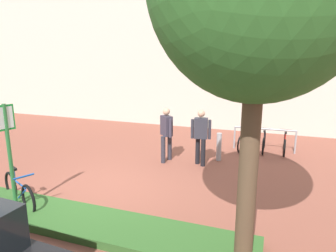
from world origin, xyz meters
The scene contains 9 objects.
ground_plane centered at (0.00, 0.00, 0.00)m, with size 60.00×60.00×0.00m, color brown.
building_facade centered at (0.00, 7.78, 5.00)m, with size 28.00×1.20×10.00m, color beige.
planter_strip centered at (0.32, -1.81, 0.08)m, with size 7.00×1.10×0.16m, color #336028.
parking_sign_post centered at (-1.25, -1.81, 1.53)m, with size 0.13×0.35×2.33m.
bike_at_sign centered at (-1.34, -1.61, 0.35)m, with size 1.56×0.75×0.86m.
bike_rack_cluster centered at (3.57, 4.43, 0.35)m, with size 2.11×1.58×0.83m.
bollard_steel centered at (2.25, 2.92, 0.45)m, with size 0.16×0.16×0.90m, color #ADADB2.
person_suited_dark centered at (1.79, 2.31, 0.98)m, with size 0.60×0.30×1.72m.
person_suited_navy centered at (0.70, 2.28, 0.98)m, with size 0.48×0.50×1.72m.
Camera 1 is at (3.80, -6.20, 3.21)m, focal length 31.83 mm.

